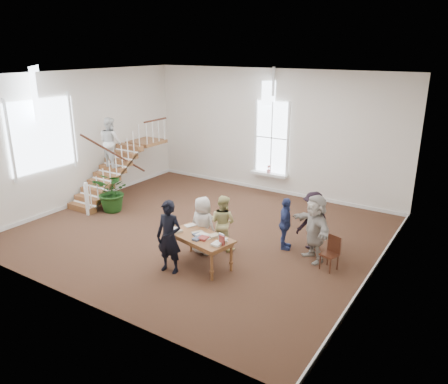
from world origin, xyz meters
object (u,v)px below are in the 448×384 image
Objects in this scene: woman_cluster_c at (315,228)px; library_table at (201,239)px; floor_plant at (113,191)px; police_officer at (169,237)px; side_chair at (331,251)px; elderly_woman at (203,225)px; woman_cluster_a at (285,224)px; woman_cluster_b at (313,220)px; person_yellow at (223,222)px.

library_table is at bearing -101.46° from woman_cluster_c.
police_officer is at bearing -27.42° from floor_plant.
side_chair is at bearing 27.08° from police_officer.
side_chair is (2.79, 1.59, -0.25)m from library_table.
police_officer reaches higher than library_table.
elderly_woman is 1.13× the size of floor_plant.
woman_cluster_b is (0.60, 0.45, 0.08)m from woman_cluster_a.
person_yellow is 1.10× the size of floor_plant.
woman_cluster_a reaches higher than side_chair.
police_officer is at bearing -98.07° from woman_cluster_c.
police_officer is (-0.46, -0.64, 0.19)m from library_table.
police_officer is 1.80m from person_yellow.
woman_cluster_a is 1.05× the size of floor_plant.
floor_plant is (-4.63, 1.52, -0.03)m from library_table.
floor_plant is at bearing -162.81° from side_chair.
elderly_woman is at bearing 132.98° from library_table.
police_officer is at bearing 78.63° from person_yellow.
police_officer is 4.70m from floor_plant.
elderly_woman is at bearing -12.07° from floor_plant.
floor_plant is (-4.17, 2.16, -0.22)m from police_officer.
police_officer reaches higher than side_chair.
side_chair is at bearing -123.15° from woman_cluster_a.
library_table is at bearing -11.79° from woman_cluster_b.
woman_cluster_a is at bearing 68.45° from library_table.
police_officer reaches higher than floor_plant.
person_yellow is 1.67m from woman_cluster_a.
woman_cluster_c reaches higher than elderly_woman.
woman_cluster_c reaches higher than woman_cluster_b.
side_chair is at bearing 0.52° from floor_plant.
elderly_woman is at bearing -146.03° from side_chair.
elderly_woman is 0.58m from person_yellow.
woman_cluster_a is (1.35, 2.00, 0.01)m from library_table.
library_table is at bearing 94.53° from person_yellow.
person_yellow is 0.95× the size of woman_cluster_b.
library_table is 3.13m from woman_cluster_b.
person_yellow reaches higher than side_chair.
side_chair is at bearing 41.97° from library_table.
woman_cluster_c is at bearing 174.87° from side_chair.
woman_cluster_b is 6.64m from floor_plant.
police_officer is 1.03× the size of woman_cluster_c.
woman_cluster_a is (1.81, 2.65, -0.18)m from police_officer.
person_yellow is 1.05× the size of woman_cluster_a.
woman_cluster_c is (2.71, 2.45, -0.03)m from police_officer.
woman_cluster_a is (1.71, 1.40, -0.06)m from elderly_woman.
woman_cluster_c is at bearing -161.64° from person_yellow.
elderly_woman is 2.96m from woman_cluster_b.
person_yellow is 2.90m from side_chair.
police_officer is at bearing -11.19° from woman_cluster_b.
person_yellow is (0.40, 1.75, -0.15)m from police_officer.
woman_cluster_c is 6.88m from floor_plant.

